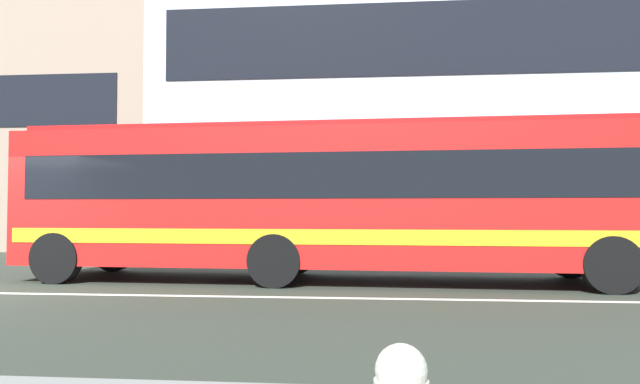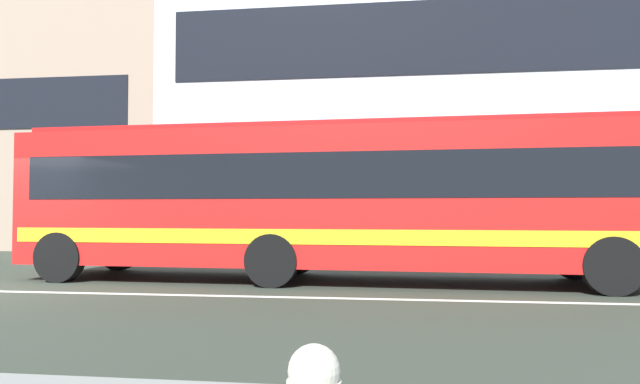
# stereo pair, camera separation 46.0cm
# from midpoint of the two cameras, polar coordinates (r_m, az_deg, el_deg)

# --- Properties ---
(apartment_block_right) EXTENTS (19.92, 11.45, 12.17)m
(apartment_block_right) POSITION_cam_midpoint_polar(r_m,az_deg,el_deg) (24.29, 12.25, 9.14)
(apartment_block_right) COLOR silver
(apartment_block_right) RESTS_ON ground_plane
(transit_bus) EXTENTS (12.41, 3.03, 3.14)m
(transit_bus) POSITION_cam_midpoint_polar(r_m,az_deg,el_deg) (11.35, 1.42, -0.41)
(transit_bus) COLOR red
(transit_bus) RESTS_ON ground_plane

